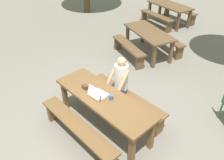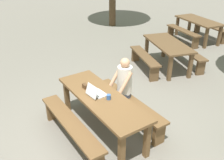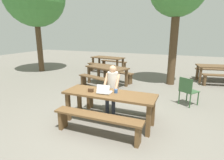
% 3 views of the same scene
% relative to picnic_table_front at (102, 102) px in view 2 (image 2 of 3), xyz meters
% --- Properties ---
extents(ground_plane, '(30.00, 30.00, 0.00)m').
position_rel_picnic_table_front_xyz_m(ground_plane, '(0.00, 0.00, -0.65)').
color(ground_plane, slate).
extents(picnic_table_front, '(2.18, 0.71, 0.76)m').
position_rel_picnic_table_front_xyz_m(picnic_table_front, '(0.00, 0.00, 0.00)').
color(picnic_table_front, brown).
rests_on(picnic_table_front, ground).
extents(bench_near, '(1.96, 0.30, 0.48)m').
position_rel_picnic_table_front_xyz_m(bench_near, '(0.00, -0.64, -0.29)').
color(bench_near, brown).
rests_on(bench_near, ground).
extents(bench_far, '(1.96, 0.30, 0.48)m').
position_rel_picnic_table_front_xyz_m(bench_far, '(0.00, 0.64, -0.29)').
color(bench_far, brown).
rests_on(bench_far, ground).
extents(laptop, '(0.33, 0.31, 0.22)m').
position_rel_picnic_table_front_xyz_m(laptop, '(-0.10, -0.06, 0.17)').
color(laptop, silver).
rests_on(laptop, picnic_table_front).
extents(small_pouch, '(0.12, 0.07, 0.08)m').
position_rel_picnic_table_front_xyz_m(small_pouch, '(-0.43, -0.10, 0.15)').
color(small_pouch, '#4C331E').
rests_on(small_pouch, picnic_table_front).
extents(coffee_mug, '(0.08, 0.08, 0.09)m').
position_rel_picnic_table_front_xyz_m(coffee_mug, '(0.15, 0.06, 0.16)').
color(coffee_mug, '#335693').
rests_on(coffee_mug, picnic_table_front).
extents(person_seated, '(0.40, 0.40, 1.30)m').
position_rel_picnic_table_front_xyz_m(person_seated, '(-0.17, 0.60, 0.11)').
color(person_seated, '#333847').
rests_on(person_seated, ground).
extents(picnic_table_mid, '(1.95, 1.12, 0.77)m').
position_rel_picnic_table_front_xyz_m(picnic_table_mid, '(-2.55, 5.75, 0.01)').
color(picnic_table_mid, brown).
rests_on(picnic_table_mid, ground).
extents(bench_mid_south, '(1.68, 0.60, 0.48)m').
position_rel_picnic_table_front_xyz_m(bench_mid_south, '(-2.67, 5.12, -0.30)').
color(bench_mid_south, brown).
rests_on(bench_mid_south, ground).
extents(bench_mid_north, '(1.68, 0.60, 0.48)m').
position_rel_picnic_table_front_xyz_m(bench_mid_north, '(-2.43, 6.39, -0.30)').
color(bench_mid_north, brown).
rests_on(bench_mid_north, ground).
extents(picnic_table_rear, '(1.92, 1.30, 0.76)m').
position_rel_picnic_table_front_xyz_m(picnic_table_rear, '(-1.41, 3.07, -0.01)').
color(picnic_table_rear, brown).
rests_on(picnic_table_rear, ground).
extents(bench_rear_south, '(1.60, 0.78, 0.46)m').
position_rel_picnic_table_front_xyz_m(bench_rear_south, '(-1.62, 2.41, -0.31)').
color(bench_rear_south, brown).
rests_on(bench_rear_south, ground).
extents(bench_rear_north, '(1.60, 0.78, 0.46)m').
position_rel_picnic_table_front_xyz_m(bench_rear_north, '(-1.20, 3.72, -0.31)').
color(bench_rear_north, brown).
rests_on(bench_rear_north, ground).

